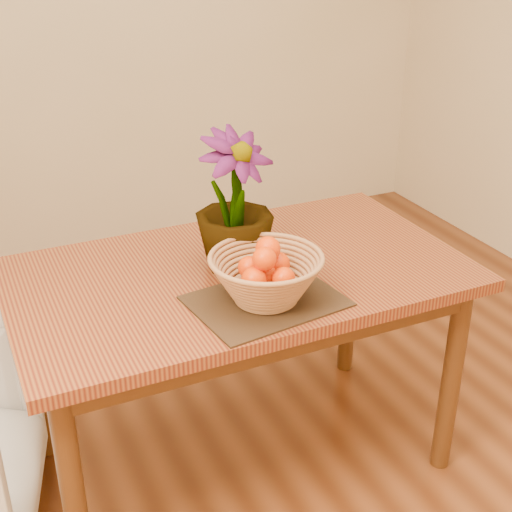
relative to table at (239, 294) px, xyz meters
name	(u,v)px	position (x,y,z in m)	size (l,w,h in m)	color
table	(239,294)	(0.00, 0.00, 0.00)	(1.40, 0.80, 0.75)	brown
placemat	(266,301)	(-0.01, -0.22, 0.09)	(0.41, 0.31, 0.01)	#392314
wicker_basket	(266,280)	(-0.01, -0.22, 0.16)	(0.32, 0.32, 0.13)	#A67145
orange_pile	(266,266)	(-0.01, -0.22, 0.20)	(0.17, 0.16, 0.13)	#FF4B04
potted_plant	(234,202)	(0.00, 0.03, 0.30)	(0.24, 0.24, 0.43)	#144815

